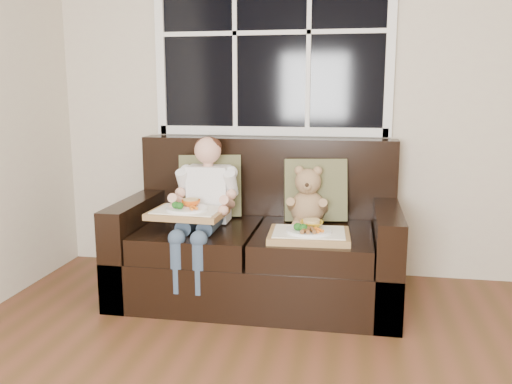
% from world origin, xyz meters
% --- Properties ---
extents(window_back, '(1.62, 0.04, 1.37)m').
position_xyz_m(window_back, '(-0.73, 2.48, 1.65)').
color(window_back, black).
rests_on(window_back, room_walls).
extents(loveseat, '(1.70, 0.92, 0.96)m').
position_xyz_m(loveseat, '(-0.73, 2.02, 0.31)').
color(loveseat, black).
rests_on(loveseat, ground).
extents(pillow_left, '(0.43, 0.27, 0.42)m').
position_xyz_m(pillow_left, '(-1.09, 2.17, 0.65)').
color(pillow_left, olive).
rests_on(pillow_left, loveseat).
extents(pillow_right, '(0.42, 0.24, 0.41)m').
position_xyz_m(pillow_right, '(-0.40, 2.17, 0.65)').
color(pillow_right, olive).
rests_on(pillow_right, loveseat).
extents(child, '(0.37, 0.59, 0.84)m').
position_xyz_m(child, '(-1.05, 1.90, 0.64)').
color(child, white).
rests_on(child, loveseat).
extents(teddy_bear, '(0.22, 0.28, 0.38)m').
position_xyz_m(teddy_bear, '(-0.44, 2.06, 0.60)').
color(teddy_bear, tan).
rests_on(teddy_bear, loveseat).
extents(tray_left, '(0.44, 0.35, 0.10)m').
position_xyz_m(tray_left, '(-1.12, 1.75, 0.57)').
color(tray_left, '#9A6B45').
rests_on(tray_left, child).
extents(tray_right, '(0.47, 0.37, 0.10)m').
position_xyz_m(tray_right, '(-0.40, 1.73, 0.48)').
color(tray_right, '#9A6B45').
rests_on(tray_right, loveseat).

